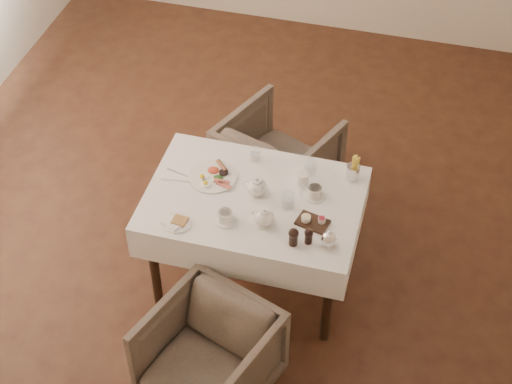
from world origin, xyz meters
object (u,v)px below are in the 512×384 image
Objects in this scene: armchair_far at (278,159)px; breakfast_plate at (213,176)px; table at (254,211)px; armchair_near at (209,356)px; teapot_centre at (257,186)px.

armchair_far is 2.41× the size of breakfast_plate.
armchair_far is at bearing 93.29° from table.
armchair_near is 0.93× the size of armchair_far.
armchair_near is 1.02m from teapot_centre.
armchair_near is 2.24× the size of breakfast_plate.
armchair_far is (-0.02, 1.67, 0.02)m from armchair_near.
armchair_far is at bearing 52.72° from breakfast_plate.
breakfast_plate is (-0.23, -0.72, 0.44)m from armchair_far.
armchair_far reaches higher than armchair_near.
armchair_near is (-0.03, -0.84, -0.34)m from table.
armchair_far is at bearing 97.02° from teapot_centre.
teapot_centre is at bearing 107.30° from armchair_near.
armchair_near is at bearing -90.07° from teapot_centre.
breakfast_plate reaches higher than armchair_far.
table is at bearing 116.67° from armchair_far.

